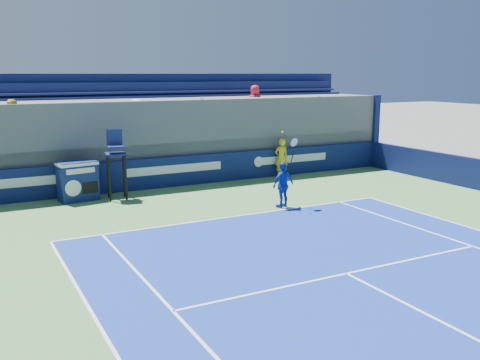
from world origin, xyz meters
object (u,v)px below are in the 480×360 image
match_clock (78,180)px  tennis_player (283,185)px  ball_person (281,158)px  umpire_chair (116,157)px

match_clock → tennis_player: tennis_player is taller
ball_person → match_clock: bearing=9.0°
ball_person → umpire_chair: umpire_chair is taller
match_clock → tennis_player: 7.18m
tennis_player → umpire_chair: bearing=140.1°
ball_person → tennis_player: size_ratio=0.65×
match_clock → umpire_chair: bearing=-16.2°
umpire_chair → match_clock: bearing=163.8°
tennis_player → ball_person: bearing=58.5°
ball_person → tennis_player: (-2.79, -4.55, -0.07)m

